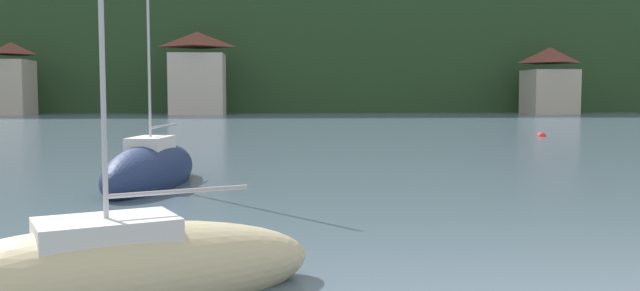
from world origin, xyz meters
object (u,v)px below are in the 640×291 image
shore_building_eastcentral (549,82)px  sailboat_near_6 (108,275)px  mooring_buoy_near (542,136)px  shore_building_central (198,75)px  sailboat_mid_5 (151,171)px  shore_building_westcentral (12,80)px

shore_building_eastcentral → sailboat_near_6: size_ratio=1.29×
shore_building_eastcentral → mooring_buoy_near: (-17.34, -41.25, -3.85)m
shore_building_central → sailboat_mid_5: bearing=-84.4°
shore_building_westcentral → sailboat_near_6: 75.75m
shore_building_westcentral → mooring_buoy_near: bearing=-42.2°
shore_building_westcentral → shore_building_eastcentral: bearing=0.4°
sailboat_near_6 → shore_building_eastcentral: bearing=-140.8°
shore_building_central → mooring_buoy_near: shore_building_central is taller
shore_building_westcentral → sailboat_mid_5: shore_building_westcentral is taller
sailboat_mid_5 → sailboat_near_6: sailboat_mid_5 is taller
sailboat_near_6 → sailboat_mid_5: bearing=-107.2°
shore_building_eastcentral → sailboat_mid_5: size_ratio=1.05×
shore_building_westcentral → sailboat_near_6: (28.04, -70.28, -3.65)m
sailboat_mid_5 → mooring_buoy_near: sailboat_mid_5 is taller
shore_building_central → mooring_buoy_near: bearing=-59.4°
shore_building_central → sailboat_near_6: bearing=-84.1°
shore_building_eastcentral → sailboat_near_6: (-34.32, -70.66, -3.53)m
shore_building_eastcentral → sailboat_mid_5: 70.43m
shore_building_westcentral → shore_building_central: 20.80m
shore_building_westcentral → shore_building_central: shore_building_central is taller
shore_building_eastcentral → sailboat_near_6: 78.63m
mooring_buoy_near → sailboat_mid_5: bearing=-133.5°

